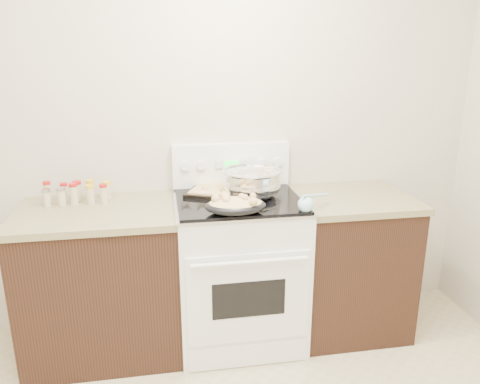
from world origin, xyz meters
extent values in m
cube|color=beige|center=(0.00, 1.77, 1.35)|extent=(4.00, 0.05, 2.70)
cube|color=black|center=(-0.48, 1.43, 0.44)|extent=(0.90, 0.64, 0.88)
cube|color=brown|center=(-0.48, 1.43, 0.90)|extent=(0.93, 0.67, 0.04)
cube|color=black|center=(1.08, 1.43, 0.44)|extent=(0.70, 0.64, 0.88)
cube|color=brown|center=(1.08, 1.43, 0.90)|extent=(0.73, 0.67, 0.04)
cube|color=white|center=(0.35, 1.42, 0.46)|extent=(0.76, 0.66, 0.92)
cube|color=white|center=(0.35, 1.08, 0.45)|extent=(0.70, 0.01, 0.55)
cube|color=black|center=(0.35, 1.08, 0.46)|extent=(0.42, 0.01, 0.22)
cylinder|color=white|center=(0.35, 1.04, 0.70)|extent=(0.65, 0.02, 0.02)
cube|color=white|center=(0.35, 1.09, 0.08)|extent=(0.70, 0.01, 0.14)
cube|color=silver|center=(0.35, 1.42, 0.93)|extent=(0.78, 0.68, 0.01)
cube|color=black|center=(0.35, 1.42, 0.94)|extent=(0.74, 0.64, 0.01)
cube|color=white|center=(0.35, 1.72, 1.08)|extent=(0.76, 0.07, 0.28)
cylinder|color=white|center=(0.05, 1.67, 1.10)|extent=(0.06, 0.02, 0.06)
cylinder|color=white|center=(0.15, 1.67, 1.10)|extent=(0.06, 0.02, 0.06)
cylinder|color=white|center=(0.55, 1.67, 1.10)|extent=(0.06, 0.02, 0.06)
cylinder|color=white|center=(0.65, 1.67, 1.10)|extent=(0.06, 0.02, 0.06)
cube|color=#19E533|center=(0.35, 1.67, 1.10)|extent=(0.09, 0.00, 0.04)
cube|color=silver|center=(0.27, 1.67, 1.10)|extent=(0.05, 0.00, 0.05)
cube|color=silver|center=(0.43, 1.67, 1.10)|extent=(0.05, 0.00, 0.05)
ellipsoid|color=silver|center=(0.44, 1.46, 1.01)|extent=(0.45, 0.45, 0.21)
cylinder|color=silver|center=(0.44, 1.46, 0.95)|extent=(0.19, 0.19, 0.01)
torus|color=silver|center=(0.44, 1.46, 1.10)|extent=(0.36, 0.36, 0.02)
cylinder|color=silver|center=(0.44, 1.46, 1.04)|extent=(0.34, 0.34, 0.12)
cylinder|color=brown|center=(0.44, 1.46, 1.09)|extent=(0.32, 0.32, 0.00)
cube|color=beige|center=(0.38, 1.51, 1.09)|extent=(0.04, 0.04, 0.03)
cube|color=beige|center=(0.54, 1.43, 1.09)|extent=(0.03, 0.03, 0.03)
cube|color=beige|center=(0.33, 1.46, 1.09)|extent=(0.04, 0.04, 0.02)
cube|color=beige|center=(0.34, 1.47, 1.09)|extent=(0.03, 0.03, 0.02)
cube|color=beige|center=(0.33, 1.45, 1.09)|extent=(0.03, 0.03, 0.02)
cube|color=beige|center=(0.45, 1.58, 1.09)|extent=(0.04, 0.04, 0.03)
cube|color=beige|center=(0.53, 1.53, 1.09)|extent=(0.03, 0.03, 0.03)
cube|color=beige|center=(0.50, 1.38, 1.09)|extent=(0.03, 0.03, 0.02)
cube|color=beige|center=(0.56, 1.52, 1.09)|extent=(0.04, 0.04, 0.03)
cube|color=beige|center=(0.47, 1.59, 1.09)|extent=(0.03, 0.03, 0.02)
cube|color=beige|center=(0.55, 1.51, 1.09)|extent=(0.03, 0.03, 0.02)
cube|color=beige|center=(0.40, 1.47, 1.09)|extent=(0.04, 0.04, 0.03)
cube|color=beige|center=(0.48, 1.53, 1.09)|extent=(0.02, 0.02, 0.02)
cube|color=beige|center=(0.38, 1.55, 1.09)|extent=(0.03, 0.03, 0.02)
cube|color=beige|center=(0.39, 1.34, 1.09)|extent=(0.03, 0.03, 0.02)
cube|color=beige|center=(0.52, 1.43, 1.09)|extent=(0.04, 0.04, 0.03)
cube|color=beige|center=(0.57, 1.49, 1.09)|extent=(0.04, 0.04, 0.03)
ellipsoid|color=black|center=(0.29, 1.17, 0.98)|extent=(0.34, 0.24, 0.08)
ellipsoid|color=tan|center=(0.29, 1.17, 1.00)|extent=(0.31, 0.22, 0.06)
sphere|color=tan|center=(0.24, 1.15, 1.03)|extent=(0.04, 0.04, 0.04)
sphere|color=tan|center=(0.18, 1.18, 1.03)|extent=(0.05, 0.05, 0.05)
sphere|color=tan|center=(0.37, 1.09, 1.03)|extent=(0.05, 0.05, 0.05)
sphere|color=tan|center=(0.39, 1.18, 1.03)|extent=(0.04, 0.04, 0.04)
sphere|color=tan|center=(0.34, 1.16, 1.03)|extent=(0.04, 0.04, 0.04)
sphere|color=tan|center=(0.24, 1.23, 1.03)|extent=(0.05, 0.05, 0.05)
sphere|color=tan|center=(0.24, 1.18, 1.03)|extent=(0.05, 0.05, 0.05)
sphere|color=tan|center=(0.33, 1.19, 1.03)|extent=(0.04, 0.04, 0.04)
cube|color=black|center=(0.29, 1.53, 0.95)|extent=(0.54, 0.47, 0.02)
cube|color=tan|center=(0.29, 1.53, 0.97)|extent=(0.48, 0.41, 0.02)
sphere|color=tan|center=(0.44, 1.52, 0.98)|extent=(0.04, 0.04, 0.04)
sphere|color=tan|center=(0.26, 1.49, 0.98)|extent=(0.03, 0.03, 0.03)
sphere|color=tan|center=(0.33, 1.56, 0.98)|extent=(0.03, 0.03, 0.03)
sphere|color=tan|center=(0.27, 1.48, 0.98)|extent=(0.03, 0.03, 0.03)
sphere|color=tan|center=(0.34, 1.45, 0.98)|extent=(0.04, 0.04, 0.04)
sphere|color=tan|center=(0.31, 1.62, 0.98)|extent=(0.04, 0.04, 0.04)
sphere|color=tan|center=(0.16, 1.55, 0.98)|extent=(0.04, 0.04, 0.04)
sphere|color=tan|center=(0.33, 1.45, 0.98)|extent=(0.03, 0.03, 0.03)
sphere|color=tan|center=(0.45, 1.47, 0.98)|extent=(0.04, 0.04, 0.04)
sphere|color=tan|center=(0.45, 1.62, 0.98)|extent=(0.03, 0.03, 0.03)
cylinder|color=tan|center=(0.29, 1.25, 0.95)|extent=(0.07, 0.24, 0.01)
sphere|color=tan|center=(0.26, 1.14, 0.96)|extent=(0.04, 0.04, 0.04)
sphere|color=#99D8E5|center=(0.68, 1.14, 0.98)|extent=(0.09, 0.09, 0.09)
cylinder|color=#99D8E5|center=(0.76, 1.21, 1.01)|extent=(0.22, 0.21, 0.08)
cylinder|color=#BFB28C|center=(-0.78, 1.62, 0.98)|extent=(0.04, 0.04, 0.11)
cylinder|color=#B21414|center=(-0.78, 1.62, 1.04)|extent=(0.04, 0.04, 0.02)
cylinder|color=#BFB28C|center=(-0.69, 1.63, 0.97)|extent=(0.04, 0.04, 0.09)
cylinder|color=#B21414|center=(-0.69, 1.63, 1.02)|extent=(0.04, 0.04, 0.02)
cylinder|color=#BFB28C|center=(-0.61, 1.62, 0.97)|extent=(0.05, 0.05, 0.10)
cylinder|color=#B21414|center=(-0.61, 1.62, 1.03)|extent=(0.05, 0.05, 0.02)
cylinder|color=#BFB28C|center=(-0.53, 1.62, 0.97)|extent=(0.05, 0.05, 0.11)
cylinder|color=gold|center=(-0.53, 1.62, 1.04)|extent=(0.05, 0.05, 0.02)
cylinder|color=#BFB28C|center=(-0.44, 1.63, 0.97)|extent=(0.05, 0.05, 0.09)
cylinder|color=gold|center=(-0.44, 1.63, 1.02)|extent=(0.05, 0.05, 0.02)
cylinder|color=#BFB28C|center=(-0.77, 1.54, 0.96)|extent=(0.04, 0.04, 0.09)
cylinder|color=#B2B2B7|center=(-0.77, 1.54, 1.02)|extent=(0.05, 0.05, 0.02)
cylinder|color=#BFB28C|center=(-0.69, 1.54, 0.97)|extent=(0.05, 0.05, 0.09)
cylinder|color=#B2B2B7|center=(-0.69, 1.54, 1.02)|extent=(0.05, 0.05, 0.02)
cylinder|color=#BFB28C|center=(-0.62, 1.55, 0.98)|extent=(0.05, 0.05, 0.11)
cylinder|color=#B21414|center=(-0.62, 1.55, 1.04)|extent=(0.05, 0.05, 0.02)
cylinder|color=#BFB28C|center=(-0.52, 1.55, 0.97)|extent=(0.05, 0.05, 0.10)
cylinder|color=gold|center=(-0.52, 1.55, 1.03)|extent=(0.05, 0.05, 0.02)
cylinder|color=#BFB28C|center=(-0.45, 1.54, 0.97)|extent=(0.04, 0.04, 0.10)
cylinder|color=#B21414|center=(-0.45, 1.54, 1.03)|extent=(0.04, 0.04, 0.02)
camera|label=1|loc=(-0.10, -1.22, 1.80)|focal=35.00mm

